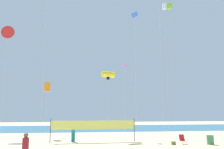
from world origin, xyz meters
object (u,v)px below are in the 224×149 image
object	(u,v)px
volleyball_net	(94,126)
kite_orange_box	(47,87)
folding_beach_chair	(182,139)
beachgoer_maroon_shirt	(25,146)
beach_handbag	(174,143)
kite_lime_box	(170,6)
kite_red_delta	(8,32)
kite_white_box	(164,7)
beachgoer_teal_shirt	(73,133)
kite_blue_diamond	(134,16)
trash_barrel	(210,140)
kite_yellow_tube	(108,75)
kite_magenta_diamond	(124,66)

from	to	relation	value
volleyball_net	kite_orange_box	xyz separation A→B (m)	(-5.60, 5.09, 4.55)
folding_beach_chair	beachgoer_maroon_shirt	bearing A→B (deg)	-166.39
beach_handbag	kite_lime_box	distance (m)	25.51
kite_red_delta	kite_white_box	world-z (taller)	kite_white_box
beachgoer_teal_shirt	kite_blue_diamond	xyz separation A→B (m)	(6.04, -2.80, 12.04)
kite_red_delta	kite_lime_box	xyz separation A→B (m)	(24.90, 2.96, 6.98)
volleyball_net	beach_handbag	size ratio (longest dim) A/B	22.83
beachgoer_teal_shirt	trash_barrel	xyz separation A→B (m)	(13.04, -3.72, -0.46)
folding_beach_chair	kite_yellow_tube	bearing A→B (deg)	133.46
trash_barrel	kite_lime_box	bearing A→B (deg)	80.30
beach_handbag	kite_yellow_tube	distance (m)	10.49
kite_white_box	kite_yellow_tube	distance (m)	17.44
trash_barrel	volleyball_net	world-z (taller)	volleyball_net
trash_barrel	kite_magenta_diamond	xyz separation A→B (m)	(-7.19, 5.87, 8.14)
beachgoer_maroon_shirt	kite_yellow_tube	distance (m)	14.33
kite_white_box	kite_yellow_tube	size ratio (longest dim) A/B	2.63
kite_lime_box	kite_orange_box	xyz separation A→B (m)	(-18.93, -5.46, -14.75)
trash_barrel	beachgoer_teal_shirt	bearing A→B (deg)	164.08
beachgoer_teal_shirt	volleyball_net	distance (m)	2.25
trash_barrel	kite_yellow_tube	bearing A→B (deg)	149.70
trash_barrel	kite_blue_diamond	world-z (taller)	kite_blue_diamond
trash_barrel	kite_white_box	world-z (taller)	kite_white_box
beachgoer_maroon_shirt	kite_yellow_tube	xyz separation A→B (m)	(6.51, 11.00, 6.48)
trash_barrel	beach_handbag	distance (m)	3.58
kite_red_delta	kite_orange_box	xyz separation A→B (m)	(5.98, -2.49, -7.77)
beachgoer_teal_shirt	kite_red_delta	world-z (taller)	kite_red_delta
trash_barrel	beach_handbag	xyz separation A→B (m)	(-3.56, 0.32, -0.28)
kite_blue_diamond	beach_handbag	bearing A→B (deg)	-9.91
kite_magenta_diamond	kite_yellow_tube	xyz separation A→B (m)	(-2.02, -0.50, -1.17)
beachgoer_teal_shirt	kite_orange_box	xyz separation A→B (m)	(-3.52, 4.68, 5.30)
beachgoer_teal_shirt	trash_barrel	distance (m)	13.56
beachgoer_teal_shirt	volleyball_net	world-z (taller)	volleyball_net
beachgoer_teal_shirt	kite_white_box	size ratio (longest dim) A/B	0.08
beach_handbag	kite_white_box	size ratio (longest dim) A/B	0.02
beach_handbag	kite_red_delta	bearing A→B (deg)	150.87
kite_lime_box	beachgoer_maroon_shirt	bearing A→B (deg)	-132.88
kite_lime_box	kite_orange_box	world-z (taller)	kite_lime_box
volleyball_net	folding_beach_chair	bearing A→B (deg)	-16.75
kite_white_box	kite_lime_box	xyz separation A→B (m)	(1.56, 1.60, 1.03)
kite_red_delta	kite_magenta_diamond	xyz separation A→B (m)	(15.35, -5.02, -5.39)
kite_white_box	kite_orange_box	bearing A→B (deg)	-167.48
beachgoer_teal_shirt	kite_blue_diamond	bearing A→B (deg)	-112.78
kite_red_delta	kite_lime_box	bearing A→B (deg)	6.79
kite_white_box	kite_blue_diamond	world-z (taller)	kite_white_box
kite_yellow_tube	kite_blue_diamond	bearing A→B (deg)	-63.67
beach_handbag	kite_blue_diamond	world-z (taller)	kite_blue_diamond
kite_orange_box	kite_yellow_tube	bearing A→B (deg)	-22.31
trash_barrel	kite_yellow_tube	size ratio (longest dim) A/B	0.11
kite_yellow_tube	kite_orange_box	bearing A→B (deg)	157.69
beachgoer_maroon_shirt	kite_orange_box	distance (m)	15.00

